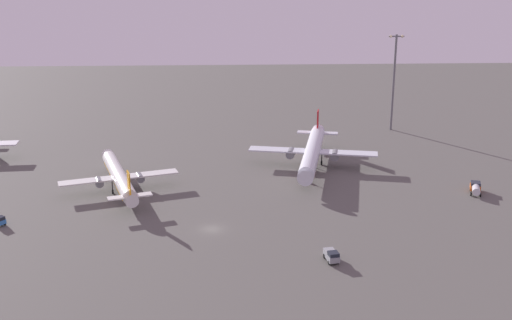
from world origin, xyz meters
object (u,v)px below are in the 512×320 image
(fuel_truck, at_px, (476,188))
(apron_light_west, at_px, (394,77))
(airplane_near_gate, at_px, (313,152))
(airplane_taxiway_distant, at_px, (119,176))
(pushback_tug, at_px, (0,221))
(cargo_loader, at_px, (332,255))

(fuel_truck, relative_size, apron_light_west, 0.22)
(airplane_near_gate, bearing_deg, airplane_taxiway_distant, 29.99)
(airplane_taxiway_distant, height_order, fuel_truck, airplane_taxiway_distant)
(pushback_tug, bearing_deg, fuel_truck, 135.29)
(cargo_loader, xyz_separation_m, apron_light_west, (33.66, 93.39, 15.96))
(airplane_taxiway_distant, relative_size, cargo_loader, 8.01)
(airplane_near_gate, distance_m, pushback_tug, 79.31)
(pushback_tug, bearing_deg, apron_light_west, 163.72)
(fuel_truck, xyz_separation_m, apron_light_west, (-6.05, 59.12, 15.78))
(airplane_near_gate, distance_m, fuel_truck, 42.38)
(airplane_taxiway_distant, bearing_deg, pushback_tug, -154.51)
(airplane_near_gate, xyz_separation_m, apron_light_west, (30.20, 37.35, 12.87))
(airplane_taxiway_distant, distance_m, airplane_near_gate, 51.17)
(airplane_near_gate, height_order, cargo_loader, airplane_near_gate)
(cargo_loader, relative_size, pushback_tug, 1.25)
(fuel_truck, bearing_deg, airplane_taxiway_distant, -166.19)
(pushback_tug, relative_size, apron_light_west, 0.12)
(airplane_taxiway_distant, height_order, airplane_near_gate, airplane_near_gate)
(airplane_taxiway_distant, xyz_separation_m, apron_light_west, (78.78, 53.40, 13.62))
(airplane_near_gate, height_order, pushback_tug, airplane_near_gate)
(fuel_truck, bearing_deg, cargo_loader, -121.54)
(airplane_taxiway_distant, relative_size, airplane_near_gate, 0.81)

